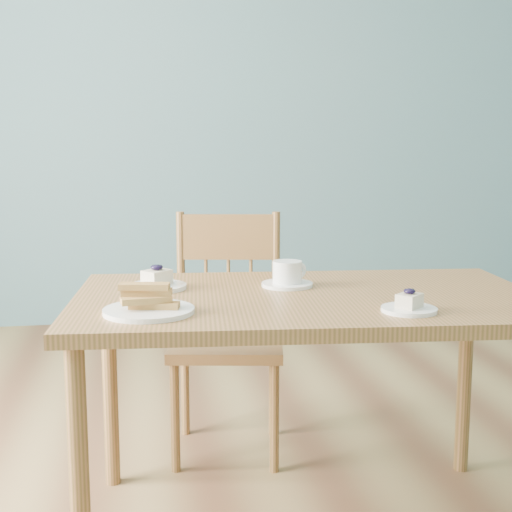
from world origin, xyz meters
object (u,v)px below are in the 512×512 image
cheesecake_plate_far (157,283)px  dining_table (307,319)px  dining_chair (227,331)px  biscotti_plate (149,304)px  coffee_cup (288,276)px  cheesecake_plate_near (409,306)px

cheesecake_plate_far → dining_table: bearing=-20.2°
dining_chair → biscotti_plate: (-0.28, -0.72, 0.27)m
cheesecake_plate_far → coffee_cup: 0.38m
dining_table → cheesecake_plate_far: bearing=164.5°
dining_chair → cheesecake_plate_far: bearing=-111.0°
cheesecake_plate_far → cheesecake_plate_near: bearing=-32.5°
biscotti_plate → dining_table: bearing=18.6°
dining_chair → cheesecake_plate_near: (0.35, -0.81, 0.26)m
biscotti_plate → coffee_cup: bearing=33.6°
dining_chair → dining_table: bearing=-65.2°
dining_table → cheesecake_plate_far: cheesecake_plate_far is taller
dining_chair → cheesecake_plate_far: (-0.26, -0.42, 0.27)m
dining_chair → coffee_cup: (0.12, -0.45, 0.28)m
dining_table → cheesecake_plate_far: 0.44m
dining_table → cheesecake_plate_near: (0.20, -0.24, 0.08)m
cheesecake_plate_near → cheesecake_plate_far: cheesecake_plate_far is taller
cheesecake_plate_far → coffee_cup: coffee_cup is taller
cheesecake_plate_near → biscotti_plate: (-0.64, 0.09, 0.01)m
dining_table → biscotti_plate: bearing=-156.7°
dining_table → dining_chair: (-0.15, 0.57, -0.18)m
coffee_cup → biscotti_plate: bearing=-168.8°
biscotti_plate → cheesecake_plate_far: bearing=84.3°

